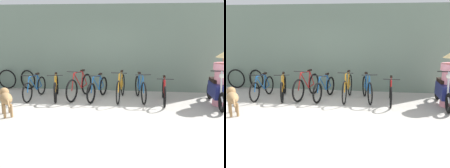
{
  "view_description": "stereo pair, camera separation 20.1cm",
  "coord_description": "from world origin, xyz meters",
  "views": [
    {
      "loc": [
        1.25,
        -6.15,
        2.19
      ],
      "look_at": [
        0.5,
        0.87,
        0.65
      ],
      "focal_mm": 42.0,
      "sensor_mm": 36.0,
      "label": 1
    },
    {
      "loc": [
        1.45,
        -6.12,
        2.19
      ],
      "look_at": [
        0.5,
        0.87,
        0.65
      ],
      "focal_mm": 42.0,
      "sensor_mm": 36.0,
      "label": 2
    }
  ],
  "objects": [
    {
      "name": "ground_plane",
      "position": [
        0.0,
        0.0,
        0.0
      ],
      "size": [
        60.0,
        60.0,
        0.0
      ],
      "primitive_type": "plane",
      "color": "#ADA89E"
    },
    {
      "name": "bicycle_1",
      "position": [
        -1.34,
        1.59,
        0.33
      ],
      "size": [
        0.56,
        1.63,
        0.8
      ],
      "rotation": [
        0.0,
        0.0,
        -1.31
      ],
      "color": "black",
      "rests_on": "ground"
    },
    {
      "name": "spare_tire_right",
      "position": [
        -2.72,
        2.65,
        0.35
      ],
      "size": [
        0.67,
        0.31,
        0.7
      ],
      "rotation": [
        0.0,
        0.0,
        -0.39
      ],
      "color": "black",
      "rests_on": "ground"
    },
    {
      "name": "shop_wall_back",
      "position": [
        0.0,
        2.9,
        1.47
      ],
      "size": [
        8.04,
        0.2,
        2.95
      ],
      "color": "slate",
      "rests_on": "ground"
    },
    {
      "name": "bicycle_2",
      "position": [
        -0.61,
        1.68,
        0.37
      ],
      "size": [
        0.54,
        1.67,
        0.9
      ],
      "rotation": [
        0.0,
        0.0,
        -1.82
      ],
      "color": "black",
      "rests_on": "ground"
    },
    {
      "name": "bicycle_4",
      "position": [
        0.68,
        1.64,
        0.38
      ],
      "size": [
        0.46,
        1.73,
        0.91
      ],
      "rotation": [
        0.0,
        0.0,
        -1.64
      ],
      "color": "black",
      "rests_on": "ground"
    },
    {
      "name": "spare_tire_left",
      "position": [
        -3.49,
        2.65,
        0.35
      ],
      "size": [
        0.7,
        0.1,
        0.7
      ],
      "rotation": [
        0.0,
        0.0,
        -0.07
      ],
      "color": "black",
      "rests_on": "ground"
    },
    {
      "name": "bicycle_0",
      "position": [
        -1.99,
        1.49,
        0.33
      ],
      "size": [
        0.46,
        1.58,
        0.79
      ],
      "rotation": [
        0.0,
        0.0,
        -1.63
      ],
      "color": "black",
      "rests_on": "ground"
    },
    {
      "name": "motorcycle",
      "position": [
        3.42,
        1.34,
        0.42
      ],
      "size": [
        0.58,
        1.86,
        1.06
      ],
      "rotation": [
        0.0,
        0.0,
        -1.58
      ],
      "color": "black",
      "rests_on": "ground"
    },
    {
      "name": "person_in_robes",
      "position": [
        3.62,
        1.36,
        0.8
      ],
      "size": [
        0.83,
        0.83,
        1.57
      ],
      "rotation": [
        0.0,
        0.0,
        2.79
      ],
      "color": "pink",
      "rests_on": "ground"
    },
    {
      "name": "bicycle_6",
      "position": [
        1.98,
        1.47,
        0.32
      ],
      "size": [
        0.46,
        1.67,
        0.79
      ],
      "rotation": [
        0.0,
        0.0,
        -1.62
      ],
      "color": "black",
      "rests_on": "ground"
    },
    {
      "name": "bicycle_5",
      "position": [
        1.28,
        1.65,
        0.35
      ],
      "size": [
        0.48,
        1.6,
        0.86
      ],
      "rotation": [
        0.0,
        0.0,
        -1.37
      ],
      "color": "black",
      "rests_on": "ground"
    },
    {
      "name": "stray_dog",
      "position": [
        -2.1,
        -0.09,
        0.44
      ],
      "size": [
        0.72,
        0.97,
        0.64
      ],
      "rotation": [
        0.0,
        0.0,
        2.16
      ],
      "color": "#997247",
      "rests_on": "ground"
    },
    {
      "name": "bicycle_3",
      "position": [
        -0.03,
        1.63,
        0.33
      ],
      "size": [
        0.51,
        1.59,
        0.8
      ],
      "rotation": [
        0.0,
        0.0,
        -1.8
      ],
      "color": "black",
      "rests_on": "ground"
    }
  ]
}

